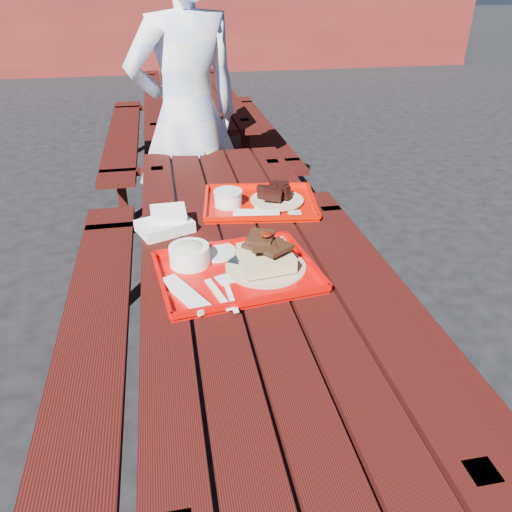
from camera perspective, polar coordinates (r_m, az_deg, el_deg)
The scene contains 7 objects.
ground at distance 2.22m, azimuth -0.76°, elevation -16.84°, with size 60.00×60.00×0.00m, color black.
picnic_table_near at distance 1.85m, azimuth -0.87°, elevation -4.77°, with size 1.41×2.40×0.75m.
picnic_table_far at distance 4.44m, azimuth -7.42°, elevation 15.60°, with size 1.41×2.40×0.75m.
near_tray at distance 1.62m, azimuth -2.49°, elevation -0.72°, with size 0.54×0.45×0.16m.
far_tray at distance 2.11m, azimuth 0.25°, elevation 6.31°, with size 0.51×0.42×0.08m.
white_cloth at distance 1.93m, azimuth -10.27°, elevation 3.79°, with size 0.23×0.20×0.08m.
person at distance 2.90m, azimuth -7.80°, elevation 15.31°, with size 0.66×0.43×1.82m, color #BFD2FE.
Camera 1 is at (-0.26, -1.51, 1.60)m, focal length 35.00 mm.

